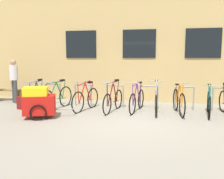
{
  "coord_description": "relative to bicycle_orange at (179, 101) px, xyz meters",
  "views": [
    {
      "loc": [
        0.83,
        -6.55,
        1.8
      ],
      "look_at": [
        -0.78,
        1.6,
        0.68
      ],
      "focal_mm": 38.9,
      "sensor_mm": 36.0,
      "label": 1
    }
  ],
  "objects": [
    {
      "name": "wooden_bench",
      "position": [
        -6.86,
        1.07,
        -0.06
      ],
      "size": [
        1.67,
        0.4,
        0.47
      ],
      "color": "olive",
      "rests_on": "ground"
    },
    {
      "name": "bicycle_maroon",
      "position": [
        -2.11,
        -0.08,
        -0.02
      ],
      "size": [
        0.48,
        1.7,
        1.06
      ],
      "color": "black",
      "rests_on": "ground"
    },
    {
      "name": "bicycle_purple",
      "position": [
        -1.34,
        0.09,
        -0.02
      ],
      "size": [
        0.48,
        1.7,
        1.02
      ],
      "color": "black",
      "rests_on": "ground"
    },
    {
      "name": "ground_plane",
      "position": [
        -1.45,
        -1.31,
        -0.4
      ],
      "size": [
        42.0,
        42.0,
        0.0
      ],
      "primitive_type": "plane",
      "color": "gray"
    },
    {
      "name": "bicycle_green",
      "position": [
        -4.11,
        -0.07,
        -0.0
      ],
      "size": [
        0.55,
        1.78,
        1.02
      ],
      "color": "black",
      "rests_on": "ground"
    },
    {
      "name": "bike_trailer",
      "position": [
        -4.11,
        -1.36,
        0.08
      ],
      "size": [
        1.47,
        0.87,
        0.94
      ],
      "color": "red",
      "rests_on": "ground"
    },
    {
      "name": "bicycle_blue",
      "position": [
        -4.89,
        -0.02,
        -0.03
      ],
      "size": [
        0.44,
        1.67,
        1.02
      ],
      "color": "black",
      "rests_on": "ground"
    },
    {
      "name": "bicycle_orange",
      "position": [
        0.0,
        0.0,
        0.0
      ],
      "size": [
        0.44,
        1.74,
        1.06
      ],
      "color": "black",
      "rests_on": "ground"
    },
    {
      "name": "backpack",
      "position": [
        -5.3,
        -0.35,
        -0.18
      ],
      "size": [
        0.32,
        0.26,
        0.44
      ],
      "primitive_type": "cube",
      "rotation": [
        0.0,
        0.0,
        -0.26
      ],
      "color": "maroon",
      "rests_on": "ground"
    },
    {
      "name": "bicycle_teal",
      "position": [
        0.91,
        0.02,
        -0.02
      ],
      "size": [
        0.44,
        1.77,
        1.01
      ],
      "color": "black",
      "rests_on": "ground"
    },
    {
      "name": "storefront_building",
      "position": [
        -1.45,
        5.0,
        2.74
      ],
      "size": [
        28.0,
        6.25,
        6.28
      ],
      "color": "tan",
      "rests_on": "ground"
    },
    {
      "name": "bicycle_red",
      "position": [
        -3.06,
        -0.08,
        -0.01
      ],
      "size": [
        0.55,
        1.65,
        1.05
      ],
      "color": "black",
      "rests_on": "ground"
    },
    {
      "name": "bicycle_silver",
      "position": [
        -0.71,
        -0.01,
        -0.01
      ],
      "size": [
        0.44,
        1.75,
        1.11
      ],
      "color": "black",
      "rests_on": "ground"
    },
    {
      "name": "bike_rack",
      "position": [
        -1.57,
        0.59,
        0.1
      ],
      "size": [
        6.65,
        0.05,
        0.82
      ],
      "color": "gray",
      "rests_on": "ground"
    },
    {
      "name": "person_by_bench",
      "position": [
        -6.21,
        0.67,
        0.58
      ],
      "size": [
        0.32,
        0.32,
        1.7
      ],
      "color": "#3F3F42",
      "rests_on": "ground"
    }
  ]
}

